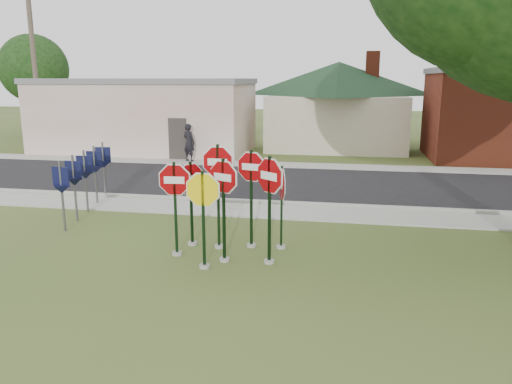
% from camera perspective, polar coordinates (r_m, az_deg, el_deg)
% --- Properties ---
extents(ground, '(120.00, 120.00, 0.00)m').
position_cam_1_polar(ground, '(10.96, -4.91, -9.67)').
color(ground, '#374B1C').
rests_on(ground, ground).
extents(sidewalk_near, '(60.00, 1.60, 0.06)m').
position_cam_1_polar(sidewalk_near, '(16.04, 0.29, -2.19)').
color(sidewalk_near, gray).
rests_on(sidewalk_near, ground).
extents(road, '(60.00, 7.00, 0.04)m').
position_cam_1_polar(road, '(20.37, 2.55, 1.01)').
color(road, black).
rests_on(road, ground).
extents(sidewalk_far, '(60.00, 1.60, 0.06)m').
position_cam_1_polar(sidewalk_far, '(24.56, 3.96, 3.05)').
color(sidewalk_far, gray).
rests_on(sidewalk_far, ground).
extents(curb, '(60.00, 0.20, 0.14)m').
position_cam_1_polar(curb, '(16.99, 0.89, -1.20)').
color(curb, gray).
rests_on(curb, ground).
extents(stop_sign_center, '(0.97, 0.46, 2.54)m').
position_cam_1_polar(stop_sign_center, '(11.39, -3.73, -0.45)').
color(stop_sign_center, gray).
rests_on(stop_sign_center, ground).
extents(stop_sign_yellow, '(1.06, 0.24, 2.34)m').
position_cam_1_polar(stop_sign_yellow, '(11.05, -6.06, -1.74)').
color(stop_sign_yellow, gray).
rests_on(stop_sign_yellow, ground).
extents(stop_sign_left, '(1.06, 0.24, 2.39)m').
position_cam_1_polar(stop_sign_left, '(11.95, -9.24, -0.49)').
color(stop_sign_left, gray).
rests_on(stop_sign_left, ground).
extents(stop_sign_right, '(0.89, 0.71, 2.63)m').
position_cam_1_polar(stop_sign_right, '(11.23, 1.56, -0.24)').
color(stop_sign_right, gray).
rests_on(stop_sign_right, ground).
extents(stop_sign_back_right, '(1.01, 0.28, 2.59)m').
position_cam_1_polar(stop_sign_back_right, '(12.36, -0.55, 0.76)').
color(stop_sign_back_right, gray).
rests_on(stop_sign_back_right, ground).
extents(stop_sign_back_left, '(1.08, 0.24, 2.75)m').
position_cam_1_polar(stop_sign_back_left, '(12.29, -4.35, 1.24)').
color(stop_sign_back_left, gray).
rests_on(stop_sign_back_left, ground).
extents(stop_sign_far_right, '(0.34, 1.08, 2.23)m').
position_cam_1_polar(stop_sign_far_right, '(12.32, 2.94, -0.51)').
color(stop_sign_far_right, gray).
rests_on(stop_sign_far_right, ground).
extents(stop_sign_far_left, '(0.67, 0.88, 2.29)m').
position_cam_1_polar(stop_sign_far_left, '(12.66, -7.44, -0.04)').
color(stop_sign_far_left, gray).
rests_on(stop_sign_far_left, ground).
extents(route_sign_row, '(1.43, 4.63, 2.00)m').
position_cam_1_polar(route_sign_row, '(16.68, -18.93, 1.90)').
color(route_sign_row, '#59595E').
rests_on(route_sign_row, ground).
extents(building_stucco, '(12.20, 6.20, 4.20)m').
position_cam_1_polar(building_stucco, '(30.20, -12.53, 8.66)').
color(building_stucco, silver).
rests_on(building_stucco, ground).
extents(building_house, '(11.60, 11.60, 6.20)m').
position_cam_1_polar(building_house, '(31.76, 9.38, 11.69)').
color(building_house, beige).
rests_on(building_house, ground).
extents(utility_pole_near, '(2.20, 0.26, 9.50)m').
position_cam_1_polar(utility_pole_near, '(30.06, -24.01, 13.24)').
color(utility_pole_near, '#47392F').
rests_on(utility_pole_near, ground).
extents(bg_tree_left, '(4.90, 4.90, 7.35)m').
position_cam_1_polar(bg_tree_left, '(40.71, -24.07, 12.72)').
color(bg_tree_left, black).
rests_on(bg_tree_left, ground).
extents(pedestrian, '(0.82, 0.71, 1.91)m').
position_cam_1_polar(pedestrian, '(25.72, -7.67, 5.63)').
color(pedestrian, black).
rests_on(pedestrian, sidewalk_far).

